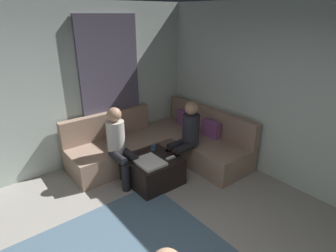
% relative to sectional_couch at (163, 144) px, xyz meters
% --- Properties ---
extents(wall_back, '(6.00, 0.12, 2.70)m').
position_rel_sectional_couch_xyz_m(wall_back, '(2.08, 1.06, 1.07)').
color(wall_back, silver).
rests_on(wall_back, ground_plane).
extents(wall_left, '(0.12, 6.00, 2.70)m').
position_rel_sectional_couch_xyz_m(wall_left, '(-0.86, -1.88, 1.07)').
color(wall_left, silver).
rests_on(wall_left, ground_plane).
extents(curtain_panel, '(0.06, 1.10, 2.50)m').
position_rel_sectional_couch_xyz_m(curtain_panel, '(-0.76, -0.58, 0.97)').
color(curtain_panel, '#595166').
rests_on(curtain_panel, ground_plane).
extents(sectional_couch, '(2.10, 2.55, 0.87)m').
position_rel_sectional_couch_xyz_m(sectional_couch, '(0.00, 0.00, 0.00)').
color(sectional_couch, '#9E7F6B').
rests_on(sectional_couch, ground_plane).
extents(ottoman, '(0.76, 0.76, 0.42)m').
position_rel_sectional_couch_xyz_m(ottoman, '(0.51, -0.61, -0.07)').
color(ottoman, black).
rests_on(ottoman, ground_plane).
extents(folded_blanket, '(0.44, 0.36, 0.04)m').
position_rel_sectional_couch_xyz_m(folded_blanket, '(0.61, -0.73, 0.16)').
color(folded_blanket, white).
rests_on(folded_blanket, ottoman).
extents(coffee_mug, '(0.08, 0.08, 0.10)m').
position_rel_sectional_couch_xyz_m(coffee_mug, '(0.29, -0.43, 0.19)').
color(coffee_mug, '#334C72').
rests_on(coffee_mug, ottoman).
extents(game_remote, '(0.05, 0.15, 0.02)m').
position_rel_sectional_couch_xyz_m(game_remote, '(0.69, -0.39, 0.15)').
color(game_remote, white).
rests_on(game_remote, ottoman).
extents(person_on_couch_back, '(0.30, 0.60, 1.20)m').
position_rel_sectional_couch_xyz_m(person_on_couch_back, '(0.55, 0.06, 0.38)').
color(person_on_couch_back, black).
rests_on(person_on_couch_back, ground_plane).
extents(person_on_couch_side, '(0.60, 0.30, 1.20)m').
position_rel_sectional_couch_xyz_m(person_on_couch_side, '(0.15, -0.96, 0.38)').
color(person_on_couch_side, black).
rests_on(person_on_couch_side, ground_plane).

